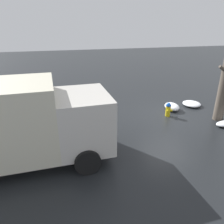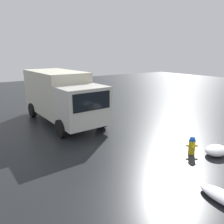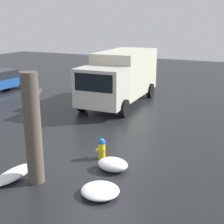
# 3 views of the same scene
# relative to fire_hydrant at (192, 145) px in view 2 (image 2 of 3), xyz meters

# --- Properties ---
(ground_plane) EXTENTS (60.00, 60.00, 0.00)m
(ground_plane) POSITION_rel_fire_hydrant_xyz_m (0.00, -0.00, -0.39)
(ground_plane) COLOR black
(fire_hydrant) EXTENTS (0.39, 0.43, 0.76)m
(fire_hydrant) POSITION_rel_fire_hydrant_xyz_m (0.00, 0.00, 0.00)
(fire_hydrant) COLOR yellow
(fire_hydrant) RESTS_ON ground_plane
(delivery_truck) EXTENTS (6.89, 2.93, 3.00)m
(delivery_truck) POSITION_rel_fire_hydrant_xyz_m (7.43, 2.64, 1.24)
(delivery_truck) COLOR beige
(delivery_truck) RESTS_ON ground_plane
(pedestrian) EXTENTS (0.35, 0.35, 1.63)m
(pedestrian) POSITION_rel_fire_hydrant_xyz_m (4.99, 1.52, 0.50)
(pedestrian) COLOR #23232D
(pedestrian) RESTS_ON ground_plane
(snow_pile_curbside) EXTENTS (0.78, 1.02, 0.40)m
(snow_pile_curbside) POSITION_rel_fire_hydrant_xyz_m (-0.64, -0.75, -0.19)
(snow_pile_curbside) COLOR white
(snow_pile_curbside) RESTS_ON ground_plane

